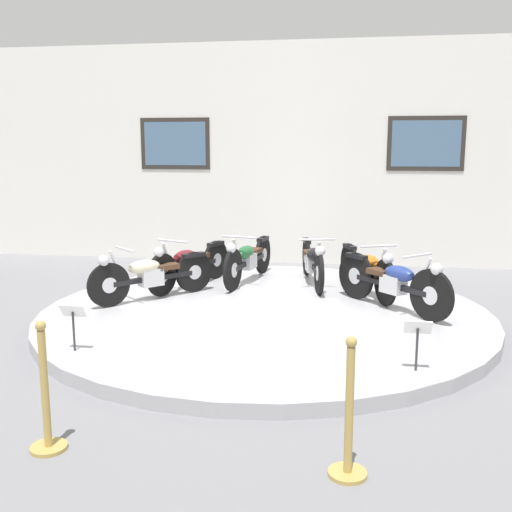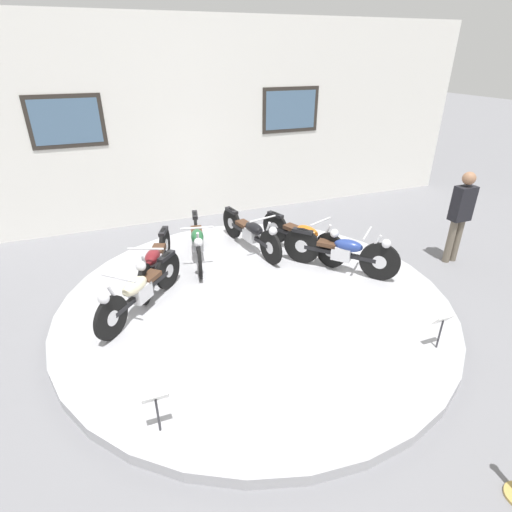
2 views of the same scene
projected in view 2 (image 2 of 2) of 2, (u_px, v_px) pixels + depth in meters
ground_plane at (256, 306)px, 6.23m from camera, size 60.00×60.00×0.00m
display_platform at (256, 302)px, 6.20m from camera, size 5.90×5.90×0.15m
back_wall at (188, 125)px, 8.67m from camera, size 14.00×0.22×4.23m
motorcycle_cream at (140, 289)px, 5.68m from camera, size 1.36×1.48×0.78m
motorcycle_maroon at (155, 260)px, 6.46m from camera, size 0.81×1.85×0.79m
motorcycle_green at (197, 240)px, 7.13m from camera, size 0.56×1.96×0.79m
motorcycle_black at (251, 232)px, 7.46m from camera, size 0.60×1.94×0.79m
motorcycle_orange at (303, 236)px, 7.31m from camera, size 0.80×1.86×0.79m
motorcycle_blue at (342, 251)px, 6.74m from camera, size 1.40×1.51×0.81m
info_placard_front_left at (156, 404)px, 3.85m from camera, size 0.26×0.11×0.51m
info_placard_front_centre at (442, 324)px, 4.97m from camera, size 0.26×0.11×0.51m
visitor_standing at (461, 213)px, 7.13m from camera, size 0.36×0.23×1.71m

